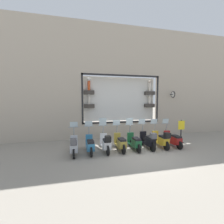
{
  "coord_description": "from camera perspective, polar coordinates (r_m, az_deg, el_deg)",
  "views": [
    {
      "loc": [
        -7.04,
        3.21,
        2.69
      ],
      "look_at": [
        1.95,
        1.09,
        1.97
      ],
      "focal_mm": 24.0,
      "sensor_mm": 36.0,
      "label": 1
    }
  ],
  "objects": [
    {
      "name": "ground_plane",
      "position": [
        8.2,
        10.99,
        -14.82
      ],
      "size": [
        120.0,
        120.0,
        0.0
      ],
      "primitive_type": "plane",
      "color": "gray"
    },
    {
      "name": "building_facade",
      "position": [
        11.21,
        3.57,
        11.59
      ],
      "size": [
        1.17,
        36.0,
        8.02
      ],
      "color": "#ADA08E",
      "rests_on": "ground_plane"
    },
    {
      "name": "scooter_red_0",
      "position": [
        9.59,
        22.29,
        -9.63
      ],
      "size": [
        1.79,
        0.61,
        1.54
      ],
      "color": "black",
      "rests_on": "ground_plane"
    },
    {
      "name": "scooter_yellow_1",
      "position": [
        9.09,
        18.31,
        -9.93
      ],
      "size": [
        1.8,
        0.6,
        1.54
      ],
      "color": "black",
      "rests_on": "ground_plane"
    },
    {
      "name": "scooter_black_2",
      "position": [
        8.71,
        13.7,
        -10.4
      ],
      "size": [
        1.81,
        0.6,
        1.58
      ],
      "color": "black",
      "rests_on": "ground_plane"
    },
    {
      "name": "scooter_green_3",
      "position": [
        8.45,
        8.55,
        -11.19
      ],
      "size": [
        1.79,
        0.61,
        1.65
      ],
      "color": "black",
      "rests_on": "ground_plane"
    },
    {
      "name": "scooter_olive_4",
      "position": [
        8.19,
        3.2,
        -11.6
      ],
      "size": [
        1.8,
        0.6,
        1.55
      ],
      "color": "black",
      "rests_on": "ground_plane"
    },
    {
      "name": "scooter_white_5",
      "position": [
        7.94,
        -2.38,
        -11.76
      ],
      "size": [
        1.8,
        0.61,
        1.7
      ],
      "color": "black",
      "rests_on": "ground_plane"
    },
    {
      "name": "scooter_teal_6",
      "position": [
        7.9,
        -8.34,
        -12.29
      ],
      "size": [
        1.8,
        0.61,
        1.53
      ],
      "color": "black",
      "rests_on": "ground_plane"
    },
    {
      "name": "scooter_silver_7",
      "position": [
        7.81,
        -14.33,
        -12.34
      ],
      "size": [
        1.79,
        0.61,
        1.53
      ],
      "color": "black",
      "rests_on": "ground_plane"
    },
    {
      "name": "shop_sign_post",
      "position": [
        10.51,
        24.84,
        -6.5
      ],
      "size": [
        0.36,
        0.45,
        1.46
      ],
      "color": "#232326",
      "rests_on": "ground_plane"
    }
  ]
}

